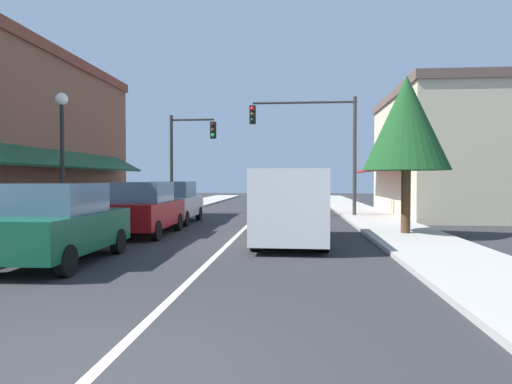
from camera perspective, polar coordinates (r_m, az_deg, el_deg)
name	(u,v)px	position (r m, az deg, el deg)	size (l,w,h in m)	color
ground_plane	(255,218)	(22.00, -0.07, -3.25)	(80.00, 80.00, 0.00)	#28282B
sidewalk_left	(145,216)	(23.13, -13.79, -2.91)	(2.60, 56.00, 0.12)	#A39E99
sidewalk_right	(371,217)	(22.20, 14.24, -3.10)	(2.60, 56.00, 0.12)	#A39E99
lane_center_stripe	(255,218)	(22.00, -0.07, -3.25)	(0.14, 52.00, 0.01)	silver
storefront_right_block	(439,154)	(24.96, 21.96, 4.43)	(6.12, 10.20, 6.28)	beige
parked_car_nearest_left	(60,224)	(10.89, -23.37, -3.68)	(1.86, 4.14, 1.77)	#0F4C33
parked_car_second_left	(145,209)	(15.54, -13.79, -2.06)	(1.81, 4.12, 1.77)	maroon
parked_car_third_left	(174,202)	(19.65, -10.22, -1.29)	(1.83, 4.12, 1.77)	#B7BABF
van_in_lane	(291,204)	(13.27, 4.45, -1.47)	(2.08, 5.22, 2.12)	silver
traffic_signal_mast_arm	(318,135)	(22.59, 7.81, 7.06)	(5.22, 0.50, 5.88)	#333333
traffic_signal_left_corner	(186,149)	(24.95, -8.74, 5.32)	(2.58, 0.50, 5.34)	#333333
street_lamp_left_near	(62,141)	(14.56, -23.12, 5.95)	(0.36, 0.36, 4.39)	black
tree_right_near	(406,124)	(15.61, 18.33, 8.13)	(2.77, 2.77, 5.20)	#4C331E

